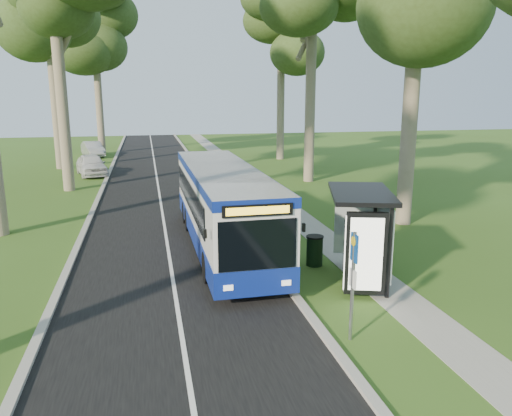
{
  "coord_description": "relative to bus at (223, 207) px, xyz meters",
  "views": [
    {
      "loc": [
        -4.15,
        -14.71,
        5.99
      ],
      "look_at": [
        -0.06,
        3.85,
        1.6
      ],
      "focal_mm": 35.0,
      "sensor_mm": 36.0,
      "label": 1
    }
  ],
  "objects": [
    {
      "name": "tree_east_d",
      "position": [
        9.31,
        25.87,
        9.76
      ],
      "size": [
        5.2,
        5.2,
        15.39
      ],
      "color": "#7A6B56",
      "rests_on": "ground"
    },
    {
      "name": "tree_west_e",
      "position": [
        -7.19,
        33.87,
        10.72
      ],
      "size": [
        5.2,
        5.2,
        16.7
      ],
      "color": "#7A6B56",
      "rests_on": "ground"
    },
    {
      "name": "kerb_east",
      "position": [
        1.31,
        5.87,
        -1.58
      ],
      "size": [
        0.25,
        100.0,
        0.12
      ],
      "primitive_type": "cube",
      "color": "#9E9B93",
      "rests_on": "ground"
    },
    {
      "name": "centre_line",
      "position": [
        -2.19,
        5.87,
        -1.62
      ],
      "size": [
        0.12,
        100.0,
        0.0
      ],
      "primitive_type": "cube",
      "color": "white",
      "rests_on": "road"
    },
    {
      "name": "road",
      "position": [
        -2.19,
        5.87,
        -1.63
      ],
      "size": [
        7.0,
        100.0,
        0.02
      ],
      "primitive_type": "cube",
      "color": "black",
      "rests_on": "ground"
    },
    {
      "name": "car_silver",
      "position": [
        -7.86,
        31.44,
        -0.92
      ],
      "size": [
        2.69,
        4.62,
        1.44
      ],
      "primitive_type": "imported",
      "rotation": [
        0.0,
        0.0,
        0.29
      ],
      "color": "#A5A9AD",
      "rests_on": "ground"
    },
    {
      "name": "bus",
      "position": [
        0.0,
        0.0,
        0.0
      ],
      "size": [
        2.62,
        11.98,
        3.17
      ],
      "rotation": [
        0.0,
        0.0,
        0.01
      ],
      "color": "silver",
      "rests_on": "ground"
    },
    {
      "name": "tree_west_d",
      "position": [
        -9.69,
        23.87,
        9.83
      ],
      "size": [
        5.2,
        5.2,
        15.49
      ],
      "color": "#7A6B56",
      "rests_on": "ground"
    },
    {
      "name": "litter_bin",
      "position": [
        2.83,
        -2.82,
        -1.09
      ],
      "size": [
        0.62,
        0.62,
        1.08
      ],
      "rotation": [
        0.0,
        0.0,
        -0.17
      ],
      "color": "black",
      "rests_on": "ground"
    },
    {
      "name": "ground",
      "position": [
        1.31,
        -4.13,
        -1.64
      ],
      "size": [
        120.0,
        120.0,
        0.0
      ],
      "primitive_type": "plane",
      "color": "#37561B",
      "rests_on": "ground"
    },
    {
      "name": "bus_stop_sign",
      "position": [
        1.9,
        -8.26,
        0.07
      ],
      "size": [
        0.09,
        0.39,
        2.78
      ],
      "rotation": [
        0.0,
        0.0,
        -0.02
      ],
      "color": "gray",
      "rests_on": "ground"
    },
    {
      "name": "kerb_west",
      "position": [
        -5.69,
        5.87,
        -1.58
      ],
      "size": [
        0.25,
        100.0,
        0.12
      ],
      "primitive_type": "cube",
      "color": "#9E9B93",
      "rests_on": "ground"
    },
    {
      "name": "bus_shelter",
      "position": [
        3.89,
        -4.96,
        0.46
      ],
      "size": [
        2.79,
        3.84,
        2.96
      ],
      "rotation": [
        0.0,
        0.0,
        -0.3
      ],
      "color": "black",
      "rests_on": "ground"
    },
    {
      "name": "car_white",
      "position": [
        -6.88,
        19.81,
        -0.85
      ],
      "size": [
        2.88,
        4.92,
        1.57
      ],
      "primitive_type": "imported",
      "rotation": [
        0.0,
        0.0,
        0.24
      ],
      "color": "silver",
      "rests_on": "ground"
    },
    {
      "name": "footpath",
      "position": [
        4.31,
        5.87,
        -1.63
      ],
      "size": [
        1.5,
        100.0,
        0.02
      ],
      "primitive_type": "cube",
      "color": "gray",
      "rests_on": "ground"
    },
    {
      "name": "tree_east_c",
      "position": [
        8.11,
        13.87,
        9.95
      ],
      "size": [
        5.2,
        5.2,
        15.65
      ],
      "color": "#7A6B56",
      "rests_on": "ground"
    }
  ]
}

